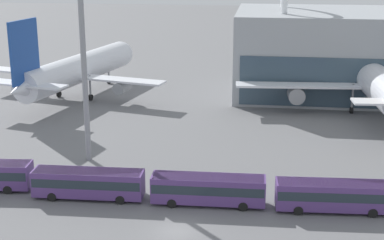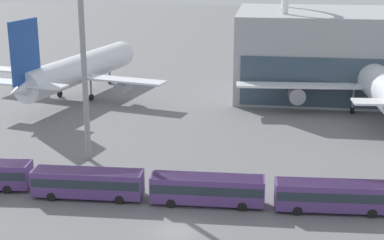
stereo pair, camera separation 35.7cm
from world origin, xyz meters
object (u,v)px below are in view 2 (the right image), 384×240
shuttle_bus_3 (334,195)px  floodlight_mast (82,21)px  airliner_at_gate_near (76,70)px  airliner_at_gate_far (374,80)px  shuttle_bus_1 (88,182)px  shuttle_bus_2 (207,188)px

shuttle_bus_3 → floodlight_mast: 35.99m
airliner_at_gate_near → floodlight_mast: bearing=-146.0°
airliner_at_gate_far → shuttle_bus_1: (-36.41, -39.69, -3.62)m
shuttle_bus_1 → shuttle_bus_2: same height
airliner_at_gate_far → floodlight_mast: (-40.02, -27.98, 12.39)m
airliner_at_gate_far → shuttle_bus_1: 53.98m
shuttle_bus_3 → floodlight_mast: floodlight_mast is taller
shuttle_bus_1 → shuttle_bus_3: size_ratio=1.00×
shuttle_bus_2 → floodlight_mast: 26.00m
shuttle_bus_1 → shuttle_bus_2: size_ratio=1.00×
airliner_at_gate_far → shuttle_bus_2: bearing=145.3°
airliner_at_gate_far → shuttle_bus_1: size_ratio=3.69×
shuttle_bus_2 → shuttle_bus_1: bearing=178.7°
floodlight_mast → airliner_at_gate_far: bearing=35.0°
shuttle_bus_2 → floodlight_mast: bearing=143.8°
shuttle_bus_1 → floodlight_mast: floodlight_mast is taller
airliner_at_gate_near → airliner_at_gate_far: size_ratio=0.85×
shuttle_bus_2 → airliner_at_gate_far: bearing=58.1°
floodlight_mast → shuttle_bus_1: bearing=-72.9°
shuttle_bus_2 → shuttle_bus_3: same height
airliner_at_gate_near → floodlight_mast: size_ratio=1.19×
airliner_at_gate_near → shuttle_bus_3: 59.71m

